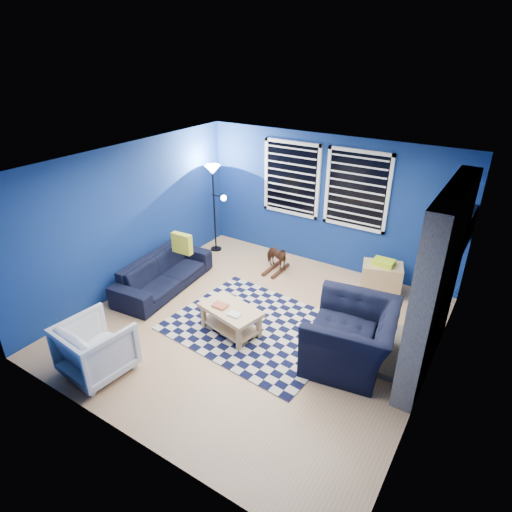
{
  "coord_description": "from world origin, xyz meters",
  "views": [
    {
      "loc": [
        2.93,
        -4.57,
        3.93
      ],
      "look_at": [
        -0.17,
        0.3,
        1.03
      ],
      "focal_mm": 30.0,
      "sensor_mm": 36.0,
      "label": 1
    }
  ],
  "objects_px": {
    "floor_lamp": "(214,182)",
    "armchair_bent": "(96,348)",
    "cabinet": "(381,278)",
    "armchair_big": "(351,336)",
    "sofa": "(164,273)",
    "tv": "(467,233)",
    "rocking_horse": "(276,257)",
    "coffee_table": "(231,315)"
  },
  "relations": [
    {
      "from": "floor_lamp",
      "to": "armchair_bent",
      "type": "bearing_deg",
      "value": -76.11
    },
    {
      "from": "armchair_bent",
      "to": "cabinet",
      "type": "bearing_deg",
      "value": -116.77
    },
    {
      "from": "armchair_bent",
      "to": "armchair_big",
      "type": "bearing_deg",
      "value": -138.45
    },
    {
      "from": "sofa",
      "to": "armchair_big",
      "type": "distance_m",
      "value": 3.5
    },
    {
      "from": "sofa",
      "to": "cabinet",
      "type": "height_order",
      "value": "cabinet"
    },
    {
      "from": "tv",
      "to": "rocking_horse",
      "type": "xyz_separation_m",
      "value": [
        -3.05,
        -0.31,
        -1.09
      ]
    },
    {
      "from": "sofa",
      "to": "coffee_table",
      "type": "bearing_deg",
      "value": -109.77
    },
    {
      "from": "tv",
      "to": "floor_lamp",
      "type": "xyz_separation_m",
      "value": [
        -4.58,
        -0.16,
        0.07
      ]
    },
    {
      "from": "tv",
      "to": "coffee_table",
      "type": "xyz_separation_m",
      "value": [
        -2.65,
        -2.34,
        -1.08
      ]
    },
    {
      "from": "armchair_big",
      "to": "sofa",
      "type": "bearing_deg",
      "value": -100.99
    },
    {
      "from": "tv",
      "to": "armchair_big",
      "type": "relative_size",
      "value": 0.78
    },
    {
      "from": "armchair_bent",
      "to": "coffee_table",
      "type": "relative_size",
      "value": 0.82
    },
    {
      "from": "rocking_horse",
      "to": "floor_lamp",
      "type": "distance_m",
      "value": 1.92
    },
    {
      "from": "rocking_horse",
      "to": "cabinet",
      "type": "relative_size",
      "value": 0.75
    },
    {
      "from": "armchair_bent",
      "to": "coffee_table",
      "type": "xyz_separation_m",
      "value": [
        0.99,
        1.61,
        -0.06
      ]
    },
    {
      "from": "armchair_bent",
      "to": "rocking_horse",
      "type": "relative_size",
      "value": 1.45
    },
    {
      "from": "tv",
      "to": "armchair_big",
      "type": "bearing_deg",
      "value": -114.86
    },
    {
      "from": "tv",
      "to": "armchair_big",
      "type": "height_order",
      "value": "tv"
    },
    {
      "from": "coffee_table",
      "to": "rocking_horse",
      "type": "bearing_deg",
      "value": 101.11
    },
    {
      "from": "armchair_big",
      "to": "cabinet",
      "type": "xyz_separation_m",
      "value": [
        -0.21,
        1.98,
        -0.13
      ]
    },
    {
      "from": "tv",
      "to": "armchair_bent",
      "type": "relative_size",
      "value": 1.21
    },
    {
      "from": "cabinet",
      "to": "sofa",
      "type": "bearing_deg",
      "value": -167.8
    },
    {
      "from": "tv",
      "to": "sofa",
      "type": "height_order",
      "value": "tv"
    },
    {
      "from": "armchair_bent",
      "to": "cabinet",
      "type": "xyz_separation_m",
      "value": [
        2.51,
        3.94,
        -0.09
      ]
    },
    {
      "from": "coffee_table",
      "to": "cabinet",
      "type": "xyz_separation_m",
      "value": [
        1.52,
        2.33,
        -0.03
      ]
    },
    {
      "from": "tv",
      "to": "sofa",
      "type": "distance_m",
      "value": 4.93
    },
    {
      "from": "coffee_table",
      "to": "floor_lamp",
      "type": "distance_m",
      "value": 3.13
    },
    {
      "from": "armchair_big",
      "to": "cabinet",
      "type": "relative_size",
      "value": 1.68
    },
    {
      "from": "tv",
      "to": "coffee_table",
      "type": "height_order",
      "value": "tv"
    },
    {
      "from": "sofa",
      "to": "rocking_horse",
      "type": "distance_m",
      "value": 2.09
    },
    {
      "from": "sofa",
      "to": "coffee_table",
      "type": "height_order",
      "value": "sofa"
    },
    {
      "from": "coffee_table",
      "to": "cabinet",
      "type": "height_order",
      "value": "cabinet"
    },
    {
      "from": "armchair_big",
      "to": "floor_lamp",
      "type": "distance_m",
      "value": 4.22
    },
    {
      "from": "sofa",
      "to": "floor_lamp",
      "type": "xyz_separation_m",
      "value": [
        -0.16,
        1.73,
        1.18
      ]
    },
    {
      "from": "armchair_bent",
      "to": "coffee_table",
      "type": "bearing_deg",
      "value": -115.75
    },
    {
      "from": "sofa",
      "to": "rocking_horse",
      "type": "height_order",
      "value": "sofa"
    },
    {
      "from": "rocking_horse",
      "to": "armchair_bent",
      "type": "bearing_deg",
      "value": -175.58
    },
    {
      "from": "tv",
      "to": "floor_lamp",
      "type": "distance_m",
      "value": 4.58
    },
    {
      "from": "tv",
      "to": "coffee_table",
      "type": "distance_m",
      "value": 3.7
    },
    {
      "from": "coffee_table",
      "to": "cabinet",
      "type": "relative_size",
      "value": 1.33
    },
    {
      "from": "tv",
      "to": "floor_lamp",
      "type": "height_order",
      "value": "floor_lamp"
    },
    {
      "from": "armchair_big",
      "to": "armchair_bent",
      "type": "xyz_separation_m",
      "value": [
        -2.72,
        -1.96,
        -0.04
      ]
    }
  ]
}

